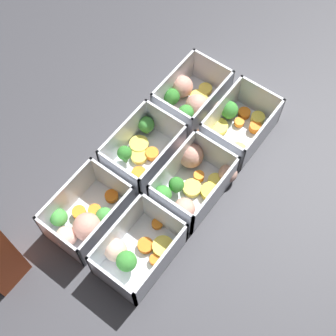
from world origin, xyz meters
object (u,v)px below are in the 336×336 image
(container_far_center, at_px, (142,149))
(container_far_right, at_px, (189,101))
(container_near_center, at_px, (193,181))
(container_near_right, at_px, (237,126))
(container_far_left, at_px, (85,219))
(container_near_left, at_px, (136,251))

(container_far_center, bearing_deg, container_far_right, -1.90)
(container_near_center, bearing_deg, container_far_center, 91.09)
(container_near_right, xyz_separation_m, container_far_left, (-0.33, 0.11, 0.00))
(container_near_center, xyz_separation_m, container_far_left, (-0.18, 0.11, 0.00))
(container_near_left, height_order, container_near_right, same)
(container_near_right, height_order, container_far_left, same)
(container_near_left, relative_size, container_near_right, 0.97)
(container_near_right, distance_m, container_far_center, 0.20)
(container_near_center, relative_size, container_far_center, 1.08)
(container_far_center, bearing_deg, container_far_left, -177.32)
(container_near_left, relative_size, container_far_left, 0.98)
(container_far_left, bearing_deg, container_far_right, 0.58)
(container_far_center, relative_size, container_far_right, 0.87)
(container_far_right, bearing_deg, container_near_right, -86.44)
(container_near_center, relative_size, container_far_right, 0.94)
(container_near_left, height_order, container_far_left, same)
(container_near_right, height_order, container_far_right, same)
(container_near_right, relative_size, container_far_right, 0.91)
(container_near_center, relative_size, container_near_right, 1.04)
(container_near_left, distance_m, container_near_center, 0.17)
(container_far_left, height_order, container_far_center, same)
(container_far_left, distance_m, container_far_right, 0.33)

